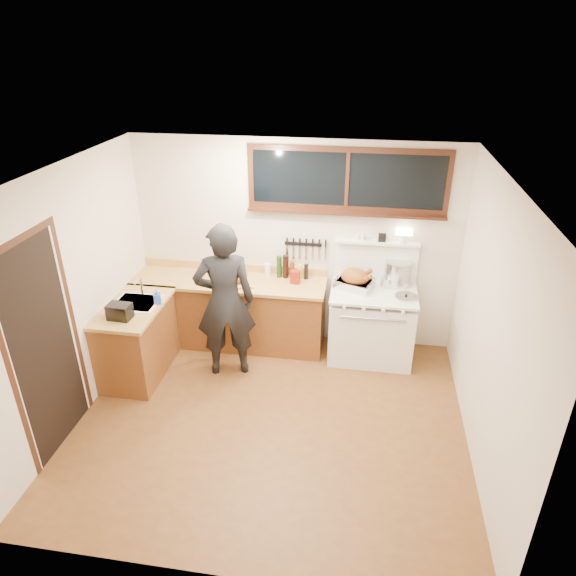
% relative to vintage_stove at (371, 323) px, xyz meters
% --- Properties ---
extents(ground_plane, '(4.00, 3.50, 0.02)m').
position_rel_vintage_stove_xyz_m(ground_plane, '(-1.00, -1.41, -0.48)').
color(ground_plane, brown).
extents(room_shell, '(4.10, 3.60, 2.65)m').
position_rel_vintage_stove_xyz_m(room_shell, '(-1.00, -1.41, 1.18)').
color(room_shell, beige).
rests_on(room_shell, ground).
extents(counter_back, '(2.44, 0.64, 1.00)m').
position_rel_vintage_stove_xyz_m(counter_back, '(-1.80, 0.04, -0.01)').
color(counter_back, brown).
rests_on(counter_back, ground).
extents(counter_left, '(0.64, 1.09, 0.90)m').
position_rel_vintage_stove_xyz_m(counter_left, '(-2.70, -0.79, -0.02)').
color(counter_left, brown).
rests_on(counter_left, ground).
extents(sink_unit, '(0.50, 0.45, 0.37)m').
position_rel_vintage_stove_xyz_m(sink_unit, '(-2.68, -0.71, 0.38)').
color(sink_unit, white).
rests_on(sink_unit, counter_left).
extents(vintage_stove, '(1.02, 0.74, 1.60)m').
position_rel_vintage_stove_xyz_m(vintage_stove, '(0.00, 0.00, 0.00)').
color(vintage_stove, white).
rests_on(vintage_stove, ground).
extents(back_window, '(2.32, 0.13, 0.77)m').
position_rel_vintage_stove_xyz_m(back_window, '(-0.40, 0.31, 1.60)').
color(back_window, black).
rests_on(back_window, room_shell).
extents(left_doorway, '(0.02, 1.04, 2.17)m').
position_rel_vintage_stove_xyz_m(left_doorway, '(-2.99, -1.96, 0.62)').
color(left_doorway, black).
rests_on(left_doorway, ground).
extents(knife_strip, '(0.52, 0.03, 0.28)m').
position_rel_vintage_stove_xyz_m(knife_strip, '(-0.88, 0.32, 0.84)').
color(knife_strip, black).
rests_on(knife_strip, room_shell).
extents(man, '(0.78, 0.62, 1.87)m').
position_rel_vintage_stove_xyz_m(man, '(-1.67, -0.59, 0.47)').
color(man, black).
rests_on(man, ground).
extents(soap_bottle, '(0.11, 0.11, 0.18)m').
position_rel_vintage_stove_xyz_m(soap_bottle, '(-2.43, -0.69, 0.52)').
color(soap_bottle, blue).
rests_on(soap_bottle, counter_left).
extents(toaster, '(0.26, 0.19, 0.17)m').
position_rel_vintage_stove_xyz_m(toaster, '(-2.70, -1.07, 0.52)').
color(toaster, black).
rests_on(toaster, counter_left).
extents(cutting_board, '(0.48, 0.41, 0.14)m').
position_rel_vintage_stove_xyz_m(cutting_board, '(-1.66, -0.06, 0.49)').
color(cutting_board, tan).
rests_on(cutting_board, counter_back).
extents(roast_turkey, '(0.52, 0.45, 0.25)m').
position_rel_vintage_stove_xyz_m(roast_turkey, '(-0.24, 0.07, 0.53)').
color(roast_turkey, silver).
rests_on(roast_turkey, vintage_stove).
extents(stockpot, '(0.33, 0.33, 0.31)m').
position_rel_vintage_stove_xyz_m(stockpot, '(0.27, 0.24, 0.59)').
color(stockpot, silver).
rests_on(stockpot, vintage_stove).
extents(saucepan, '(0.17, 0.28, 0.12)m').
position_rel_vintage_stove_xyz_m(saucepan, '(0.15, 0.16, 0.49)').
color(saucepan, silver).
rests_on(saucepan, vintage_stove).
extents(pot_lid, '(0.34, 0.34, 0.04)m').
position_rel_vintage_stove_xyz_m(pot_lid, '(0.37, -0.10, 0.44)').
color(pot_lid, silver).
rests_on(pot_lid, vintage_stove).
extents(coffee_tin, '(0.12, 0.10, 0.16)m').
position_rel_vintage_stove_xyz_m(coffee_tin, '(-0.96, 0.08, 0.51)').
color(coffee_tin, maroon).
rests_on(coffee_tin, counter_back).
extents(pitcher, '(0.11, 0.11, 0.15)m').
position_rel_vintage_stove_xyz_m(pitcher, '(-1.34, 0.25, 0.51)').
color(pitcher, white).
rests_on(pitcher, counter_back).
extents(bottle_cluster, '(0.40, 0.07, 0.30)m').
position_rel_vintage_stove_xyz_m(bottle_cluster, '(-1.06, 0.22, 0.56)').
color(bottle_cluster, black).
rests_on(bottle_cluster, counter_back).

